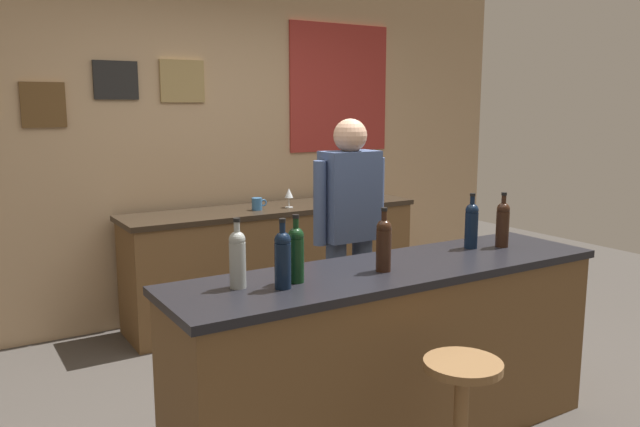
{
  "coord_description": "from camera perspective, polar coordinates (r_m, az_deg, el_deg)",
  "views": [
    {
      "loc": [
        -1.87,
        -2.76,
        1.7
      ],
      "look_at": [
        0.1,
        0.45,
        1.05
      ],
      "focal_mm": 35.31,
      "sensor_mm": 36.0,
      "label": 1
    }
  ],
  "objects": [
    {
      "name": "bar_counter",
      "position": [
        3.26,
        6.53,
        -12.62
      ],
      "size": [
        2.3,
        0.6,
        0.92
      ],
      "color": "brown",
      "rests_on": "ground_plane"
    },
    {
      "name": "bar_stool",
      "position": [
        2.76,
        12.67,
        -17.14
      ],
      "size": [
        0.32,
        0.32,
        0.68
      ],
      "color": "brown",
      "rests_on": "ground_plane"
    },
    {
      "name": "coffee_mug",
      "position": [
        4.89,
        -5.7,
        0.88
      ],
      "size": [
        0.12,
        0.08,
        0.09
      ],
      "color": "#336699",
      "rests_on": "side_counter"
    },
    {
      "name": "back_wall",
      "position": [
        5.15,
        -10.1,
        6.46
      ],
      "size": [
        6.0,
        0.09,
        2.8
      ],
      "color": "tan",
      "rests_on": "ground_plane"
    },
    {
      "name": "wine_bottle_d",
      "position": [
        2.99,
        5.79,
        -2.68
      ],
      "size": [
        0.07,
        0.07,
        0.31
      ],
      "color": "black",
      "rests_on": "bar_counter"
    },
    {
      "name": "wine_glass_b",
      "position": [
        5.49,
        4.52,
        2.52
      ],
      "size": [
        0.07,
        0.07,
        0.16
      ],
      "color": "silver",
      "rests_on": "side_counter"
    },
    {
      "name": "side_counter",
      "position": [
        5.12,
        -4.16,
        -4.37
      ],
      "size": [
        2.42,
        0.56,
        0.9
      ],
      "color": "brown",
      "rests_on": "ground_plane"
    },
    {
      "name": "bartender",
      "position": [
        3.98,
        2.69,
        -1.29
      ],
      "size": [
        0.52,
        0.21,
        1.62
      ],
      "color": "#384766",
      "rests_on": "ground_plane"
    },
    {
      "name": "wine_bottle_b",
      "position": [
        2.7,
        -3.4,
        -4.01
      ],
      "size": [
        0.07,
        0.07,
        0.31
      ],
      "color": "black",
      "rests_on": "bar_counter"
    },
    {
      "name": "ground_plane",
      "position": [
        3.74,
        2.44,
        -17.23
      ],
      "size": [
        10.0,
        10.0,
        0.0
      ],
      "primitive_type": "plane",
      "color": "#423D38"
    },
    {
      "name": "wine_bottle_a",
      "position": [
        2.73,
        -7.49,
        -3.93
      ],
      "size": [
        0.07,
        0.07,
        0.31
      ],
      "color": "#999E99",
      "rests_on": "bar_counter"
    },
    {
      "name": "wine_bottle_e",
      "position": [
        3.55,
        13.57,
        -0.92
      ],
      "size": [
        0.07,
        0.07,
        0.31
      ],
      "color": "black",
      "rests_on": "bar_counter"
    },
    {
      "name": "wine_glass_a",
      "position": [
        4.97,
        -2.84,
        1.8
      ],
      "size": [
        0.07,
        0.07,
        0.16
      ],
      "color": "silver",
      "rests_on": "side_counter"
    },
    {
      "name": "wine_bottle_f",
      "position": [
        3.63,
        16.23,
        -0.81
      ],
      "size": [
        0.07,
        0.07,
        0.31
      ],
      "color": "black",
      "rests_on": "bar_counter"
    },
    {
      "name": "wine_bottle_c",
      "position": [
        2.79,
        -2.19,
        -3.53
      ],
      "size": [
        0.07,
        0.07,
        0.31
      ],
      "color": "black",
      "rests_on": "bar_counter"
    }
  ]
}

